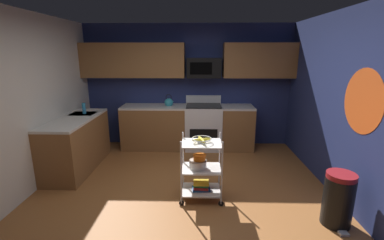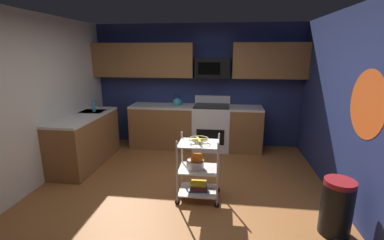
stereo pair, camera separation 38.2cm
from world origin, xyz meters
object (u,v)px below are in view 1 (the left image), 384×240
(trash_can, at_px, (338,199))
(microwave, at_px, (204,68))
(fruit_bowl, at_px, (202,139))
(kettle, at_px, (169,102))
(mixing_bowl_small, at_px, (200,157))
(rolling_cart, at_px, (201,168))
(oven_range, at_px, (203,126))
(book_stack, at_px, (201,186))
(dish_soap_bottle, at_px, (84,108))
(mixing_bowl_large, at_px, (198,164))

(trash_can, bearing_deg, microwave, 119.84)
(fruit_bowl, relative_size, kettle, 1.03)
(microwave, xyz_separation_m, mixing_bowl_small, (-0.08, -2.17, -1.08))
(rolling_cart, xyz_separation_m, fruit_bowl, (0.00, -0.00, 0.42))
(fruit_bowl, bearing_deg, oven_range, 88.41)
(book_stack, bearing_deg, kettle, 107.99)
(fruit_bowl, height_order, kettle, kettle)
(oven_range, relative_size, rolling_cart, 1.20)
(rolling_cart, relative_size, trash_can, 1.39)
(mixing_bowl_small, bearing_deg, kettle, 107.38)
(kettle, height_order, dish_soap_bottle, kettle)
(oven_range, distance_m, trash_can, 3.05)
(dish_soap_bottle, bearing_deg, rolling_cart, -31.13)
(kettle, distance_m, dish_soap_bottle, 1.66)
(mixing_bowl_small, relative_size, book_stack, 0.69)
(mixing_bowl_small, bearing_deg, rolling_cart, -9.70)
(oven_range, xyz_separation_m, kettle, (-0.73, -0.00, 0.52))
(fruit_bowl, bearing_deg, trash_can, -18.77)
(rolling_cart, xyz_separation_m, mixing_bowl_large, (-0.05, 0.00, 0.07))
(mixing_bowl_small, bearing_deg, mixing_bowl_large, -169.20)
(microwave, xyz_separation_m, trash_can, (1.56, -2.73, -1.37))
(fruit_bowl, relative_size, dish_soap_bottle, 1.36)
(microwave, height_order, rolling_cart, microwave)
(dish_soap_bottle, bearing_deg, mixing_bowl_small, -31.35)
(microwave, relative_size, rolling_cart, 0.77)
(kettle, bearing_deg, fruit_bowl, -72.01)
(mixing_bowl_large, distance_m, trash_can, 1.77)
(microwave, distance_m, trash_can, 3.43)
(oven_range, bearing_deg, trash_can, -59.19)
(book_stack, bearing_deg, trash_can, -18.77)
(mixing_bowl_large, distance_m, dish_soap_bottle, 2.51)
(mixing_bowl_large, bearing_deg, oven_range, 87.06)
(mixing_bowl_large, xyz_separation_m, trash_can, (1.67, -0.55, -0.19))
(microwave, height_order, dish_soap_bottle, microwave)
(microwave, xyz_separation_m, dish_soap_bottle, (-2.20, -0.88, -0.68))
(mixing_bowl_small, distance_m, trash_can, 1.76)
(mixing_bowl_small, xyz_separation_m, kettle, (-0.65, 2.06, 0.38))
(mixing_bowl_small, xyz_separation_m, book_stack, (0.03, -0.00, -0.43))
(fruit_bowl, height_order, dish_soap_bottle, dish_soap_bottle)
(oven_range, distance_m, book_stack, 2.09)
(microwave, distance_m, rolling_cart, 2.51)
(oven_range, height_order, rolling_cart, oven_range)
(dish_soap_bottle, bearing_deg, microwave, 21.87)
(fruit_bowl, xyz_separation_m, mixing_bowl_small, (-0.03, 0.00, -0.26))
(mixing_bowl_small, bearing_deg, trash_can, -18.63)
(oven_range, bearing_deg, mixing_bowl_large, -92.94)
(microwave, distance_m, mixing_bowl_large, 2.48)
(rolling_cart, bearing_deg, book_stack, -172.87)
(fruit_bowl, distance_m, book_stack, 0.69)
(oven_range, xyz_separation_m, book_stack, (-0.06, -2.07, -0.29))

